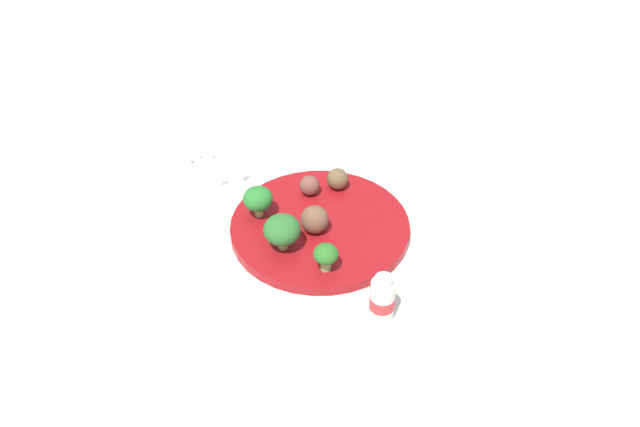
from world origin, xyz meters
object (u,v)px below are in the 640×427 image
(meatball_back_left, at_px, (310,185))
(yogurt_bottle, at_px, (382,299))
(knife, at_px, (220,157))
(plate, at_px, (320,227))
(meatball_back_right, at_px, (315,219))
(fork, at_px, (203,165))
(broccoli_floret_front_right, at_px, (258,199))
(meatball_far_rim, at_px, (337,179))
(broccoli_floret_near_rim, at_px, (326,255))
(broccoli_floret_mid_right, at_px, (282,230))
(napkin, at_px, (214,165))

(meatball_back_left, distance_m, yogurt_bottle, 0.27)
(knife, relative_size, yogurt_bottle, 1.97)
(plate, xyz_separation_m, meatball_back_right, (-0.01, 0.02, 0.03))
(fork, bearing_deg, broccoli_floret_front_right, 176.44)
(meatball_back_left, distance_m, meatball_back_right, 0.09)
(plate, xyz_separation_m, meatball_far_rim, (0.05, -0.08, 0.03))
(broccoli_floret_near_rim, xyz_separation_m, meatball_back_right, (0.08, -0.04, -0.01))
(meatball_far_rim, bearing_deg, fork, 31.87)
(plate, distance_m, broccoli_floret_near_rim, 0.11)
(broccoli_floret_mid_right, distance_m, broccoli_floret_front_right, 0.09)
(broccoli_floret_front_right, distance_m, meatball_back_right, 0.10)
(broccoli_floret_mid_right, xyz_separation_m, knife, (0.27, -0.06, -0.04))
(meatball_back_right, bearing_deg, plate, -66.96)
(napkin, bearing_deg, meatball_far_rim, -150.97)
(knife, bearing_deg, meatball_back_right, 179.30)
(napkin, height_order, knife, knife)
(yogurt_bottle, bearing_deg, meatball_back_right, -10.25)
(meatball_back_left, relative_size, yogurt_bottle, 0.45)
(yogurt_bottle, bearing_deg, knife, -4.59)
(plate, distance_m, broccoli_floret_mid_right, 0.09)
(broccoli_floret_near_rim, distance_m, knife, 0.35)
(fork, distance_m, yogurt_bottle, 0.45)
(broccoli_floret_near_rim, xyz_separation_m, knife, (0.34, -0.05, -0.04))
(broccoli_floret_mid_right, relative_size, meatball_back_left, 1.73)
(fork, height_order, yogurt_bottle, yogurt_bottle)
(broccoli_floret_front_right, xyz_separation_m, fork, (0.18, -0.01, -0.04))
(meatball_back_left, xyz_separation_m, knife, (0.19, 0.05, -0.03))
(broccoli_floret_mid_right, height_order, fork, broccoli_floret_mid_right)
(broccoli_floret_front_right, xyz_separation_m, knife, (0.18, -0.05, -0.04))
(broccoli_floret_mid_right, bearing_deg, napkin, -10.18)
(plate, bearing_deg, meatball_back_right, 113.04)
(broccoli_floret_mid_right, relative_size, fork, 0.48)
(broccoli_floret_mid_right, distance_m, fork, 0.27)
(broccoli_floret_mid_right, height_order, yogurt_bottle, same)
(plate, bearing_deg, yogurt_bottle, 165.33)
(knife, bearing_deg, napkin, 112.84)
(meatball_back_right, bearing_deg, broccoli_floret_mid_right, 89.90)
(meatball_back_left, bearing_deg, knife, 14.26)
(broccoli_floret_front_right, bearing_deg, broccoli_floret_near_rim, -179.12)
(plate, relative_size, broccoli_floret_mid_right, 4.89)
(broccoli_floret_mid_right, bearing_deg, yogurt_bottle, -171.07)
(plate, distance_m, napkin, 0.26)
(broccoli_floret_front_right, bearing_deg, meatball_far_rim, -100.00)
(plate, height_order, fork, plate)
(plate, relative_size, meatball_back_right, 6.44)
(napkin, bearing_deg, fork, 67.76)
(napkin, height_order, fork, fork)
(broccoli_floret_front_right, height_order, meatball_back_right, broccoli_floret_front_right)
(meatball_back_right, distance_m, fork, 0.27)
(meatball_far_rim, xyz_separation_m, fork, (0.21, 0.13, -0.03))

